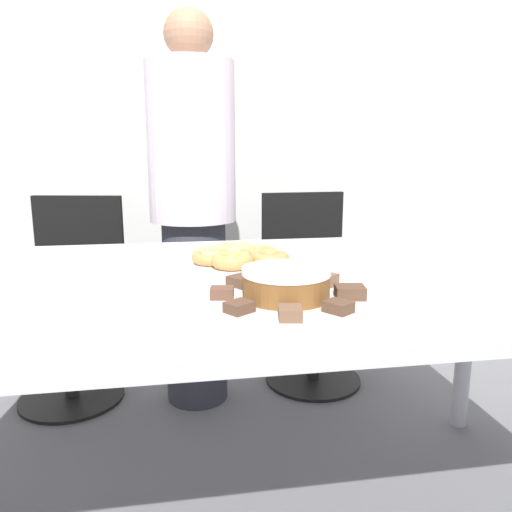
{
  "coord_description": "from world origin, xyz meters",
  "views": [
    {
      "loc": [
        -0.17,
        -1.19,
        1.05
      ],
      "look_at": [
        0.02,
        -0.05,
        0.81
      ],
      "focal_mm": 35.0,
      "sensor_mm": 36.0,
      "label": 1
    }
  ],
  "objects_px": {
    "plate_cake": "(286,300)",
    "frosted_cake": "(286,283)",
    "office_chair_left": "(71,306)",
    "plate_donuts": "(234,262)",
    "office_chair_right": "(311,294)",
    "person_standing": "(193,207)"
  },
  "relations": [
    {
      "from": "office_chair_left",
      "to": "person_standing",
      "type": "bearing_deg",
      "value": -1.98
    },
    {
      "from": "office_chair_left",
      "to": "plate_cake",
      "type": "height_order",
      "value": "office_chair_left"
    },
    {
      "from": "person_standing",
      "to": "office_chair_left",
      "type": "xyz_separation_m",
      "value": [
        -0.53,
        0.13,
        -0.43
      ]
    },
    {
      "from": "person_standing",
      "to": "office_chair_right",
      "type": "bearing_deg",
      "value": 13.43
    },
    {
      "from": "plate_donuts",
      "to": "office_chair_right",
      "type": "bearing_deg",
      "value": 61.15
    },
    {
      "from": "person_standing",
      "to": "frosted_cake",
      "type": "distance_m",
      "value": 1.08
    },
    {
      "from": "plate_donuts",
      "to": "frosted_cake",
      "type": "distance_m",
      "value": 0.38
    },
    {
      "from": "person_standing",
      "to": "office_chair_left",
      "type": "relative_size",
      "value": 1.84
    },
    {
      "from": "plate_cake",
      "to": "office_chair_right",
      "type": "bearing_deg",
      "value": 71.73
    },
    {
      "from": "plate_cake",
      "to": "frosted_cake",
      "type": "distance_m",
      "value": 0.04
    },
    {
      "from": "plate_donuts",
      "to": "frosted_cake",
      "type": "bearing_deg",
      "value": -80.5
    },
    {
      "from": "office_chair_left",
      "to": "plate_donuts",
      "type": "relative_size",
      "value": 2.51
    },
    {
      "from": "frosted_cake",
      "to": "person_standing",
      "type": "bearing_deg",
      "value": 97.44
    },
    {
      "from": "plate_donuts",
      "to": "frosted_cake",
      "type": "relative_size",
      "value": 1.9
    },
    {
      "from": "person_standing",
      "to": "plate_donuts",
      "type": "height_order",
      "value": "person_standing"
    },
    {
      "from": "office_chair_left",
      "to": "frosted_cake",
      "type": "bearing_deg",
      "value": -49.35
    },
    {
      "from": "plate_cake",
      "to": "plate_donuts",
      "type": "distance_m",
      "value": 0.37
    },
    {
      "from": "office_chair_right",
      "to": "frosted_cake",
      "type": "distance_m",
      "value": 1.32
    },
    {
      "from": "plate_cake",
      "to": "plate_donuts",
      "type": "xyz_separation_m",
      "value": [
        -0.06,
        0.37,
        0.0
      ]
    },
    {
      "from": "office_chair_right",
      "to": "plate_donuts",
      "type": "relative_size",
      "value": 2.51
    },
    {
      "from": "office_chair_right",
      "to": "frosted_cake",
      "type": "xyz_separation_m",
      "value": [
        -0.4,
        -1.2,
        0.39
      ]
    },
    {
      "from": "person_standing",
      "to": "plate_cake",
      "type": "distance_m",
      "value": 1.09
    }
  ]
}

